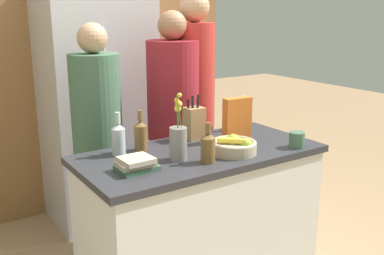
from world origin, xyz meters
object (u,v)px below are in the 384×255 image
at_px(bottle_oil, 141,135).
at_px(bottle_vinegar, 118,138).
at_px(person_at_sink, 98,134).
at_px(coffee_mug, 297,140).
at_px(book_stack, 136,164).
at_px(knife_block, 194,123).
at_px(cereal_box, 237,119).
at_px(person_in_blue, 173,119).
at_px(bottle_wine, 242,116).
at_px(refrigerator, 98,104).
at_px(flower_vase, 178,141).
at_px(bottle_water, 208,147).
at_px(fruit_bowl, 234,146).
at_px(person_in_red_tee, 194,101).

height_order(bottle_oil, bottle_vinegar, bottle_vinegar).
bearing_deg(person_at_sink, coffee_mug, -19.84).
height_order(book_stack, person_at_sink, person_at_sink).
bearing_deg(person_at_sink, knife_block, -16.36).
distance_m(cereal_box, person_in_blue, 0.58).
relative_size(book_stack, bottle_oil, 0.87).
relative_size(bottle_wine, person_in_blue, 0.14).
xyz_separation_m(refrigerator, coffee_mug, (0.59, -1.59, -0.01)).
xyz_separation_m(coffee_mug, bottle_vinegar, (-0.94, 0.45, 0.05)).
relative_size(knife_block, book_stack, 1.35).
height_order(refrigerator, book_stack, refrigerator).
xyz_separation_m(flower_vase, cereal_box, (0.50, 0.12, 0.03)).
distance_m(flower_vase, bottle_oil, 0.28).
bearing_deg(knife_block, bottle_water, -114.57).
height_order(knife_block, coffee_mug, knife_block).
bearing_deg(bottle_water, knife_block, 65.43).
bearing_deg(book_stack, bottle_water, -13.70).
xyz_separation_m(fruit_bowl, flower_vase, (-0.32, 0.07, 0.06)).
bearing_deg(coffee_mug, fruit_bowl, 163.13).
relative_size(bottle_oil, bottle_wine, 1.00).
height_order(coffee_mug, person_in_blue, person_in_blue).
bearing_deg(fruit_bowl, coffee_mug, -16.87).
height_order(flower_vase, bottle_oil, flower_vase).
bearing_deg(refrigerator, bottle_vinegar, -106.71).
bearing_deg(fruit_bowl, bottle_wine, 45.07).
xyz_separation_m(fruit_bowl, bottle_oil, (-0.41, 0.34, 0.05)).
bearing_deg(bottle_oil, person_in_red_tee, 33.51).
relative_size(flower_vase, person_at_sink, 0.23).
relative_size(fruit_bowl, bottle_vinegar, 1.07).
bearing_deg(book_stack, refrigerator, 75.22).
height_order(cereal_box, book_stack, cereal_box).
distance_m(flower_vase, person_at_sink, 0.74).
distance_m(book_stack, bottle_vinegar, 0.29).
bearing_deg(cereal_box, flower_vase, -166.50).
bearing_deg(person_in_red_tee, bottle_vinegar, -149.87).
height_order(cereal_box, bottle_oil, cereal_box).
height_order(fruit_bowl, person_in_red_tee, person_in_red_tee).
distance_m(bottle_oil, bottle_vinegar, 0.14).
xyz_separation_m(flower_vase, book_stack, (-0.27, -0.03, -0.07)).
relative_size(cereal_box, bottle_wine, 1.14).
height_order(bottle_water, person_in_red_tee, person_in_red_tee).
bearing_deg(bottle_vinegar, book_stack, -96.66).
distance_m(bottle_wine, person_in_blue, 0.50).
distance_m(refrigerator, fruit_bowl, 1.49).
relative_size(refrigerator, knife_block, 6.97).
bearing_deg(bottle_oil, person_in_blue, 41.38).
bearing_deg(flower_vase, coffee_mug, -15.17).
xyz_separation_m(fruit_bowl, knife_block, (-0.03, 0.36, 0.06)).
bearing_deg(book_stack, coffee_mug, -9.49).
height_order(flower_vase, cereal_box, flower_vase).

